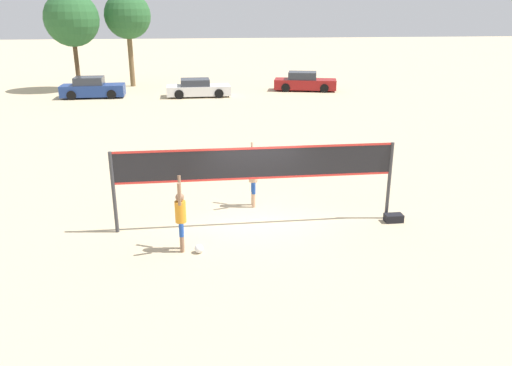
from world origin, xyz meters
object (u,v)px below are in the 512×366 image
Objects in this scene: volleyball_net at (256,168)px; volleyball at (199,249)px; parked_car_mid at (305,82)px; parked_car_far at (198,88)px; parked_car_near at (92,88)px; tree_left_cluster at (128,16)px; tree_right_cluster at (72,19)px; gear_bag at (394,218)px; player_spiker at (181,214)px; player_blocker at (253,174)px.

volleyball_net reaches higher than volleyball.
parked_car_far is at bearing -154.07° from parked_car_mid.
parked_car_near is at bearing 175.40° from parked_car_far.
parked_car_near is at bearing -112.51° from tree_left_cluster.
tree_right_cluster reaches higher than parked_car_near.
parked_car_near reaches higher than gear_bag.
gear_bag is 31.42m from tree_left_cluster.
volleyball_net is 2.80m from volleyball.
player_spiker is 0.39× the size of parked_car_mid.
tree_right_cluster reaches higher than parked_car_mid.
tree_right_cluster reaches higher than player_spiker.
parked_car_far is at bearing -176.31° from player_blocker.
player_spiker is at bearing 154.54° from volleyball.
player_blocker is 0.41× the size of parked_car_mid.
player_blocker is (0.10, 1.46, -0.66)m from volleyball_net.
volleyball_net is at bearing -3.83° from player_blocker.
player_blocker is 0.46× the size of parked_car_near.
gear_bag is at bearing -82.71° from parked_car_mid.
volleyball is 5.86m from gear_bag.
tree_left_cluster is at bearing 8.24° from player_spiker.
gear_bag is (4.05, -0.29, -1.60)m from volleyball_net.
parked_car_far is (7.41, -0.47, -0.08)m from parked_car_near.
parked_car_mid is at bearing -7.68° from tree_right_cluster.
player_spiker is 6.31m from gear_bag.
gear_bag is at bearing 66.13° from player_blocker.
volleyball_net reaches higher than gear_bag.
parked_car_mid is at bearing 163.72° from player_blocker.
tree_right_cluster is at bearing 16.16° from player_spiker.
parked_car_far is (-5.34, 23.28, 0.46)m from gear_bag.
player_blocker is 0.28× the size of tree_left_cluster.
player_spiker is at bearing -73.84° from tree_right_cluster.
tree_left_cluster is at bearing 176.83° from parked_car_mid.
parked_car_near is 0.60× the size of tree_right_cluster.
gear_bag is at bearing 12.64° from volleyball.
parked_car_far is (0.38, 24.56, 0.46)m from volleyball.
player_spiker is at bearing -95.22° from parked_car_mid.
gear_bag is 0.07× the size of tree_left_cluster.
parked_car_mid is at bearing -16.97° from tree_left_cluster.
parked_car_near is 0.60× the size of tree_left_cluster.
parked_car_mid reaches higher than volleyball.
player_spiker reaches higher than gear_bag.
parked_car_far is at bearing 93.22° from volleyball_net.
tree_left_cluster is (-6.48, 28.83, 3.73)m from volleyball_net.
player_spiker is 30.84m from tree_left_cluster.
player_spiker reaches higher than parked_car_near.
player_spiker is at bearing -37.88° from player_blocker.
parked_car_near reaches higher than volleyball.
volleyball is at bearing -167.36° from gear_bag.
tree_left_cluster reaches higher than player_spiker.
player_blocker reaches higher than parked_car_mid.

